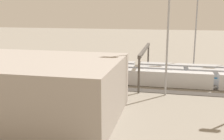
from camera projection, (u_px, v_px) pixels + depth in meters
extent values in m
plane|color=gray|center=(87.00, 77.00, 77.96)|extent=(400.00, 400.00, 0.00)
cube|color=#3D3833|center=(97.00, 70.00, 87.49)|extent=(140.00, 2.80, 0.12)
cube|color=#3D3833|center=(92.00, 73.00, 82.72)|extent=(140.00, 2.80, 0.12)
cube|color=#3D3833|center=(87.00, 77.00, 77.95)|extent=(140.00, 2.80, 0.12)
cube|color=#4C443D|center=(82.00, 81.00, 73.18)|extent=(140.00, 2.80, 0.12)
cube|color=#3D3833|center=(75.00, 86.00, 68.41)|extent=(140.00, 2.80, 0.12)
cube|color=silver|center=(164.00, 78.00, 68.22)|extent=(23.00, 3.00, 3.80)
cube|color=silver|center=(73.00, 74.00, 73.28)|extent=(23.00, 3.00, 3.80)
cube|color=#B7BABF|center=(179.00, 71.00, 76.97)|extent=(23.00, 3.00, 3.80)
cube|color=black|center=(179.00, 71.00, 76.98)|extent=(22.40, 3.06, 0.36)
cube|color=#B7BABF|center=(96.00, 67.00, 82.03)|extent=(23.00, 3.00, 3.80)
cube|color=black|center=(96.00, 66.00, 81.99)|extent=(22.40, 3.06, 0.36)
cube|color=#B7BABF|center=(23.00, 64.00, 87.09)|extent=(23.00, 3.00, 3.80)
cube|color=black|center=(23.00, 65.00, 87.16)|extent=(22.40, 3.06, 0.36)
cube|color=#B7BABF|center=(140.00, 73.00, 74.41)|extent=(23.00, 3.00, 3.80)
cube|color=#1E6B9E|center=(140.00, 75.00, 74.51)|extent=(22.40, 3.06, 0.36)
cube|color=#D85914|center=(54.00, 78.00, 69.20)|extent=(10.00, 3.00, 3.60)
cube|color=#D85914|center=(42.00, 68.00, 69.29)|extent=(3.00, 2.70, 1.40)
cylinder|color=#9EA0A5|center=(196.00, 29.00, 80.84)|extent=(0.44, 0.44, 26.39)
cylinder|color=#9EA0A5|center=(168.00, 24.00, 58.11)|extent=(0.44, 0.44, 31.59)
cylinder|color=#4C4742|center=(148.00, 58.00, 85.28)|extent=(0.50, 0.50, 8.00)
cylinder|color=#4C4742|center=(139.00, 76.00, 62.19)|extent=(0.50, 0.50, 8.00)
cube|color=#4C4742|center=(145.00, 50.00, 72.79)|extent=(0.70, 25.00, 0.80)
cube|color=#9E9389|center=(9.00, 86.00, 49.99)|extent=(40.47, 21.85, 10.22)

